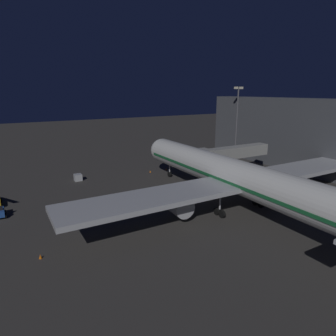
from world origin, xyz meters
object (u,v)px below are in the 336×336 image
airliner_at_gate (240,179)px  baggage_container_mid_row (78,177)px  jet_bridge (227,153)px  traffic_cone_nose_port (166,169)px  traffic_cone_nose_starboard (150,171)px  traffic_cone_wingtip_svc_side (40,256)px  apron_floodlight_mast (237,119)px

airliner_at_gate → baggage_container_mid_row: (18.84, -30.02, -4.75)m
jet_bridge → traffic_cone_nose_port: jet_bridge is taller
baggage_container_mid_row → traffic_cone_nose_starboard: size_ratio=2.86×
traffic_cone_nose_port → traffic_cone_nose_starboard: same height
traffic_cone_wingtip_svc_side → traffic_cone_nose_starboard: bearing=-135.7°
baggage_container_mid_row → airliner_at_gate: bearing=122.1°
traffic_cone_nose_port → traffic_cone_nose_starboard: bearing=0.0°
jet_bridge → traffic_cone_nose_starboard: bearing=-43.7°
jet_bridge → baggage_container_mid_row: jet_bridge is taller
traffic_cone_nose_starboard → traffic_cone_wingtip_svc_side: bearing=44.3°
airliner_at_gate → apron_floodlight_mast: apron_floodlight_mast is taller
traffic_cone_nose_starboard → traffic_cone_wingtip_svc_side: size_ratio=1.00×
airliner_at_gate → traffic_cone_nose_port: size_ratio=105.86×
apron_floodlight_mast → jet_bridge: bearing=42.3°
traffic_cone_nose_port → traffic_cone_wingtip_svc_side: size_ratio=1.00×
airliner_at_gate → traffic_cone_nose_starboard: bearing=-85.5°
traffic_cone_nose_starboard → jet_bridge: bearing=136.3°
airliner_at_gate → traffic_cone_nose_port: bearing=-94.5°
airliner_at_gate → traffic_cone_wingtip_svc_side: airliner_at_gate is taller
baggage_container_mid_row → traffic_cone_nose_port: 21.14m
traffic_cone_wingtip_svc_side → jet_bridge: bearing=-159.9°
traffic_cone_wingtip_svc_side → airliner_at_gate: bearing=178.6°
jet_bridge → traffic_cone_nose_port: bearing=-55.4°
jet_bridge → traffic_cone_nose_starboard: 18.68m
apron_floodlight_mast → baggage_container_mid_row: (44.34, -0.91, -10.81)m
airliner_at_gate → traffic_cone_wingtip_svc_side: (30.14, -0.75, -5.20)m
jet_bridge → traffic_cone_wingtip_svc_side: (40.89, 14.94, -5.33)m
traffic_cone_nose_port → jet_bridge: bearing=124.6°
airliner_at_gate → jet_bridge: (-10.75, -15.69, 0.14)m
traffic_cone_nose_port → traffic_cone_nose_starboard: (4.40, 0.00, 0.00)m
jet_bridge → baggage_container_mid_row: 33.24m
airliner_at_gate → traffic_cone_nose_port: airliner_at_gate is taller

